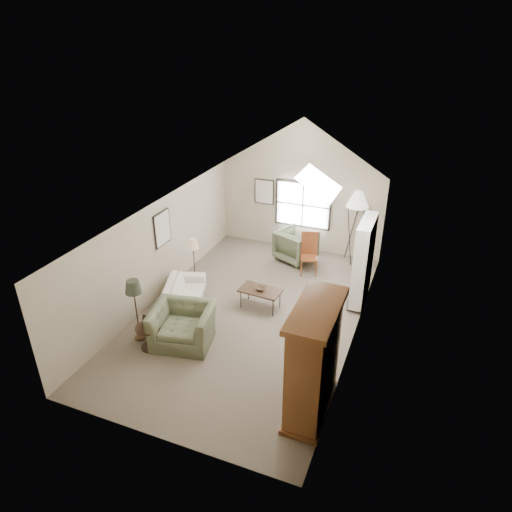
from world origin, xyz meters
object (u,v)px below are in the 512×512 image
at_px(coffee_table, 260,299).
at_px(side_table, 149,337).
at_px(armchair_far, 296,245).
at_px(sofa, 182,298).
at_px(armoire, 313,361).
at_px(side_chair, 309,254).
at_px(armchair_near, 183,325).

relative_size(coffee_table, side_table, 1.85).
relative_size(armchair_far, coffee_table, 1.01).
bearing_deg(sofa, armoire, -137.21).
relative_size(side_table, side_chair, 0.46).
relative_size(coffee_table, side_chair, 0.84).
xyz_separation_m(armoire, side_chair, (-1.43, 4.91, -0.50)).
xyz_separation_m(sofa, armchair_near, (0.67, -1.13, 0.11)).
height_order(armoire, side_table, armoire).
bearing_deg(armchair_near, sofa, 109.06).
height_order(armoire, sofa, armoire).
xyz_separation_m(armoire, armchair_far, (-2.02, 5.58, -0.64)).
bearing_deg(coffee_table, armoire, -53.45).
bearing_deg(armoire, coffee_table, 126.55).
bearing_deg(armchair_far, sofa, 85.62).
bearing_deg(side_table, sofa, 93.58).
distance_m(armchair_near, armchair_far, 4.82).
distance_m(coffee_table, side_table, 2.87).
bearing_deg(side_chair, armchair_near, -129.64).
bearing_deg(coffee_table, armchair_far, 89.21).
distance_m(armoire, armchair_near, 3.33).
bearing_deg(side_table, armoire, -6.51).
bearing_deg(side_table, coffee_table, 54.74).
distance_m(armchair_near, coffee_table, 2.18).
height_order(sofa, side_chair, side_chair).
height_order(armchair_far, side_chair, side_chair).
bearing_deg(sofa, armchair_far, -46.09).
relative_size(sofa, armchair_near, 1.66).
height_order(sofa, armchair_near, armchair_near).
bearing_deg(sofa, side_chair, -58.76).
relative_size(sofa, armchair_far, 2.13).
xyz_separation_m(armoire, side_table, (-3.71, 0.42, -0.83)).
bearing_deg(armchair_far, coffee_table, 111.67).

